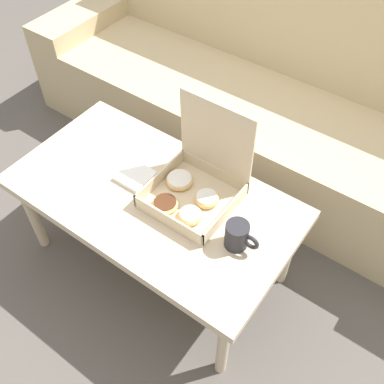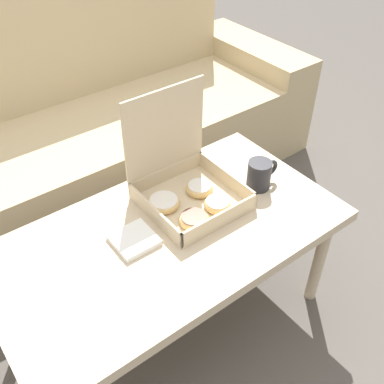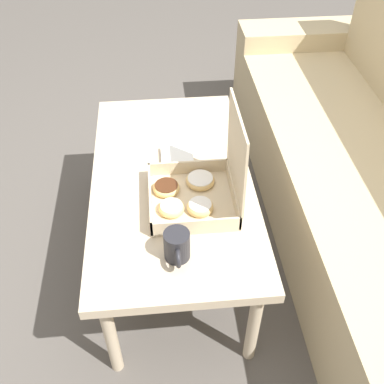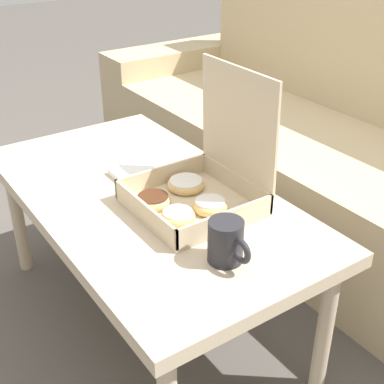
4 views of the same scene
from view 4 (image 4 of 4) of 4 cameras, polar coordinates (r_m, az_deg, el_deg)
ground_plane at (r=1.87m, az=-0.99°, el=-11.84°), size 12.00×12.00×0.00m
couch at (r=2.16m, az=16.87°, el=2.94°), size 2.58×0.78×0.94m
coffee_table at (r=1.56m, az=-4.93°, el=-1.61°), size 1.13×0.61×0.47m
pastry_box at (r=1.45m, az=0.55°, el=0.81°), size 0.31×0.31×0.37m
coffee_mug at (r=1.24m, az=3.71°, el=-5.33°), size 0.13×0.08×0.11m
napkin_stack at (r=1.64m, az=-6.05°, el=1.96°), size 0.13×0.13×0.02m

